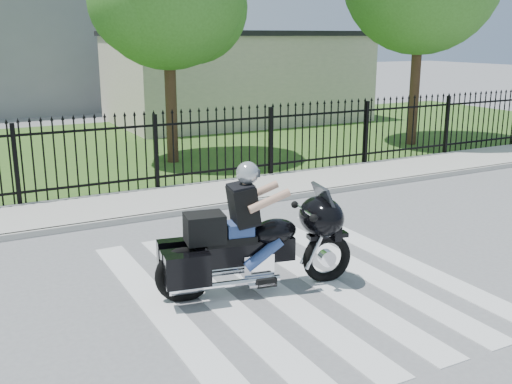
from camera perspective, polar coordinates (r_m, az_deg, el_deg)
name	(u,v)px	position (r m, az deg, el deg)	size (l,w,h in m)	color
ground	(294,283)	(8.86, 3.59, -8.67)	(120.00, 120.00, 0.00)	slate
crosswalk	(294,283)	(8.86, 3.60, -8.63)	(5.00, 5.50, 0.01)	silver
sidewalk	(173,199)	(13.12, -7.92, -0.71)	(40.00, 2.00, 0.12)	#ADAAA3
curb	(190,211)	(12.22, -6.28, -1.81)	(40.00, 0.12, 0.12)	#ADAAA3
grass_strip	(95,149)	(19.70, -15.06, 3.93)	(40.00, 12.00, 0.02)	#2E5A1F
iron_fence	(156,154)	(13.85, -9.49, 3.63)	(26.00, 0.04, 1.80)	black
building_low	(237,79)	(25.60, -1.87, 10.72)	(10.00, 6.00, 3.50)	beige
building_low_roof	(236,33)	(25.54, -1.90, 14.86)	(10.20, 6.20, 0.20)	black
motorcycle_rider	(252,238)	(8.32, -0.40, -4.43)	(2.87, 1.27, 1.91)	black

